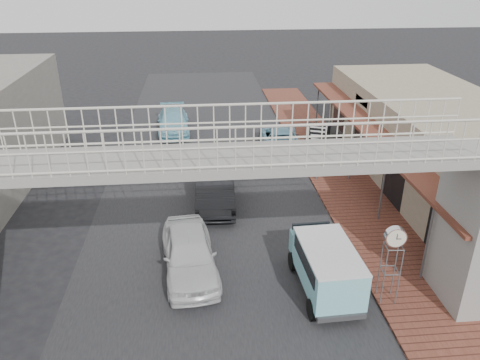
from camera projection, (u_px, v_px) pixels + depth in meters
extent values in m
plane|color=black|center=(214.00, 242.00, 18.08)|extent=(120.00, 120.00, 0.00)
cube|color=black|center=(214.00, 242.00, 18.07)|extent=(10.00, 60.00, 0.01)
cube|color=brown|center=(354.00, 198.00, 21.30)|extent=(3.00, 40.00, 0.10)
cube|color=gray|center=(446.00, 147.00, 21.75)|extent=(6.00, 18.00, 4.00)
cube|color=brown|center=(379.00, 131.00, 21.09)|extent=(1.80, 18.00, 0.12)
cube|color=silver|center=(362.00, 101.00, 24.10)|extent=(0.08, 2.60, 0.90)
cube|color=#B21914|center=(417.00, 146.00, 18.24)|extent=(0.08, 2.20, 0.80)
cube|color=gray|center=(470.00, 231.00, 14.05)|extent=(1.20, 2.40, 5.00)
cube|color=gray|center=(216.00, 160.00, 12.29)|extent=(14.00, 2.00, 0.24)
cube|color=beige|center=(214.00, 124.00, 12.86)|extent=(14.00, 0.08, 1.10)
cube|color=beige|center=(217.00, 150.00, 11.15)|extent=(14.00, 0.08, 1.10)
imported|color=silver|center=(189.00, 253.00, 16.08)|extent=(2.21, 4.55, 1.50)
imported|color=black|center=(215.00, 186.00, 20.74)|extent=(1.82, 4.81, 1.57)
imported|color=#669BB1|center=(280.00, 138.00, 26.82)|extent=(2.35, 4.69, 1.27)
imported|color=#77BCCF|center=(173.00, 121.00, 29.42)|extent=(2.15, 4.74, 1.34)
cylinder|color=black|center=(293.00, 261.00, 16.37)|extent=(0.25, 0.66, 0.65)
cylinder|color=black|center=(333.00, 258.00, 16.54)|extent=(0.25, 0.66, 0.65)
cylinder|color=black|center=(312.00, 309.00, 14.13)|extent=(0.25, 0.66, 0.65)
cylinder|color=black|center=(358.00, 305.00, 14.30)|extent=(0.25, 0.66, 0.65)
cube|color=#80D1DE|center=(328.00, 267.00, 14.76)|extent=(1.70, 3.03, 1.25)
cube|color=#80D1DE|center=(313.00, 244.00, 16.39)|extent=(1.53, 0.89, 0.83)
cube|color=black|center=(329.00, 258.00, 14.61)|extent=(1.71, 2.47, 0.46)
cube|color=silver|center=(330.00, 250.00, 14.48)|extent=(1.71, 3.03, 0.06)
imported|color=black|center=(307.00, 154.00, 24.93)|extent=(1.61, 1.07, 0.80)
imported|color=black|center=(301.00, 142.00, 26.38)|extent=(1.57, 0.46, 0.94)
cylinder|color=#59595B|center=(380.00, 268.00, 14.71)|extent=(0.04, 0.04, 1.99)
cylinder|color=#59595B|center=(395.00, 268.00, 14.72)|extent=(0.04, 0.04, 1.99)
cylinder|color=#59595B|center=(384.00, 278.00, 14.29)|extent=(0.04, 0.04, 1.99)
cylinder|color=#59595B|center=(399.00, 278.00, 14.29)|extent=(0.04, 0.04, 1.99)
cylinder|color=silver|center=(395.00, 237.00, 13.94)|extent=(0.66, 0.28, 0.64)
cylinder|color=beige|center=(397.00, 239.00, 13.83)|extent=(0.57, 0.07, 0.57)
cylinder|color=beige|center=(394.00, 234.00, 14.04)|extent=(0.57, 0.07, 0.57)
cylinder|color=#59595B|center=(318.00, 152.00, 22.45)|extent=(0.10, 0.10, 2.83)
cube|color=black|center=(319.00, 132.00, 21.99)|extent=(1.11, 0.48, 0.88)
cone|color=black|center=(337.00, 134.00, 21.78)|extent=(0.93, 1.21, 1.07)
cube|color=white|center=(318.00, 133.00, 21.99)|extent=(0.73, 0.29, 0.59)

